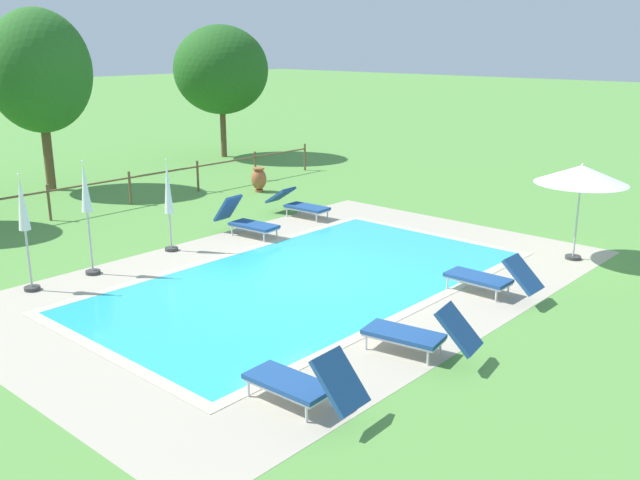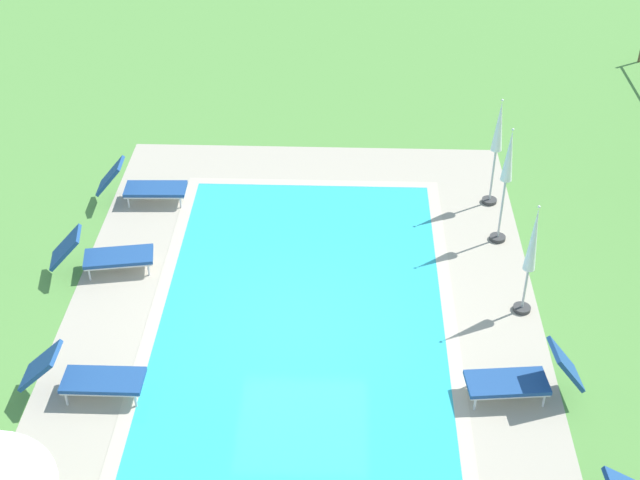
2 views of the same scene
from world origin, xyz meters
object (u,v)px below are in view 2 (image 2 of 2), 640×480
object	(u,v)px
sun_lounger_north_mid	(142,186)
sun_lounger_south_near_corner	(524,378)
sun_lounger_north_far	(103,255)
sun_lounger_north_end	(85,377)
patio_umbrella_closed_row_mid_west	(498,137)
patio_umbrella_closed_row_west	(507,169)
patio_umbrella_closed_row_centre	(532,249)

from	to	relation	value
sun_lounger_north_mid	sun_lounger_south_near_corner	world-z (taller)	sun_lounger_south_near_corner
sun_lounger_north_far	sun_lounger_north_mid	bearing A→B (deg)	174.33
sun_lounger_north_end	patio_umbrella_closed_row_mid_west	world-z (taller)	patio_umbrella_closed_row_mid_west
patio_umbrella_closed_row_west	patio_umbrella_closed_row_centre	world-z (taller)	patio_umbrella_closed_row_west
sun_lounger_north_mid	patio_umbrella_closed_row_west	xyz separation A→B (m)	(1.17, 7.42, 1.27)
patio_umbrella_closed_row_west	sun_lounger_north_mid	bearing A→B (deg)	-98.99
patio_umbrella_closed_row_mid_west	sun_lounger_south_near_corner	bearing A→B (deg)	-1.91
sun_lounger_north_end	patio_umbrella_closed_row_mid_west	size ratio (longest dim) A/B	0.79
sun_lounger_north_mid	sun_lounger_south_near_corner	size ratio (longest dim) A/B	1.00
sun_lounger_south_near_corner	patio_umbrella_closed_row_west	size ratio (longest dim) A/B	0.74
sun_lounger_north_far	patio_umbrella_closed_row_mid_west	xyz separation A→B (m)	(-2.71, 7.67, 1.21)
sun_lounger_north_far	sun_lounger_south_near_corner	bearing A→B (deg)	67.62
sun_lounger_north_mid	patio_umbrella_closed_row_mid_west	world-z (taller)	patio_umbrella_closed_row_mid_west
sun_lounger_south_near_corner	sun_lounger_north_mid	bearing A→B (deg)	-127.61
sun_lounger_north_mid	patio_umbrella_closed_row_centre	world-z (taller)	patio_umbrella_closed_row_centre
sun_lounger_south_near_corner	patio_umbrella_closed_row_centre	size ratio (longest dim) A/B	0.83
sun_lounger_north_end	patio_umbrella_closed_row_mid_west	bearing A→B (deg)	129.81
sun_lounger_south_near_corner	patio_umbrella_closed_row_centre	xyz separation A→B (m)	(-2.17, 0.34, 0.98)
patio_umbrella_closed_row_mid_west	sun_lounger_north_end	bearing A→B (deg)	-50.19
sun_lounger_north_end	patio_umbrella_closed_row_mid_west	xyz separation A→B (m)	(-5.99, 7.19, 1.21)
patio_umbrella_closed_row_mid_west	patio_umbrella_closed_row_centre	world-z (taller)	patio_umbrella_closed_row_mid_west
sun_lounger_south_near_corner	patio_umbrella_closed_row_mid_west	world-z (taller)	patio_umbrella_closed_row_mid_west
sun_lounger_north_end	sun_lounger_south_near_corner	xyz separation A→B (m)	(-0.20, 6.99, 0.01)
sun_lounger_north_mid	patio_umbrella_closed_row_mid_west	size ratio (longest dim) A/B	0.77
sun_lounger_north_mid	patio_umbrella_closed_row_mid_west	bearing A→B (deg)	91.68
sun_lounger_north_mid	sun_lounger_north_end	xyz separation A→B (m)	(5.77, 0.24, -0.01)
sun_lounger_north_end	sun_lounger_south_near_corner	size ratio (longest dim) A/B	1.03
sun_lounger_north_end	patio_umbrella_closed_row_west	world-z (taller)	patio_umbrella_closed_row_west
sun_lounger_north_end	sun_lounger_south_near_corner	world-z (taller)	sun_lounger_south_near_corner
patio_umbrella_closed_row_centre	sun_lounger_south_near_corner	bearing A→B (deg)	-8.92
patio_umbrella_closed_row_west	patio_umbrella_closed_row_centre	xyz separation A→B (m)	(2.23, 0.15, -0.29)
sun_lounger_north_far	patio_umbrella_closed_row_west	size ratio (longest dim) A/B	0.78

